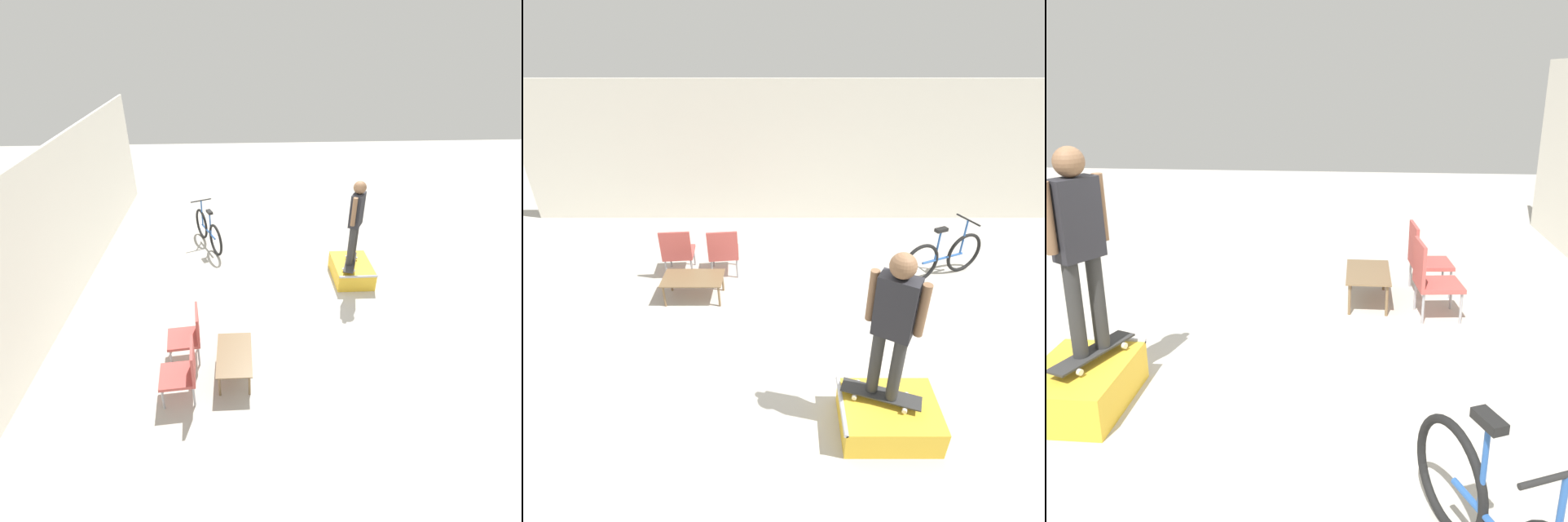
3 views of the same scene
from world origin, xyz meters
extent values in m
plane|color=#B7B2A8|center=(0.00, 0.00, 0.00)|extent=(24.00, 24.00, 0.00)
cube|color=white|center=(0.00, 4.66, 1.50)|extent=(12.00, 0.06, 3.00)
cube|color=gold|center=(0.84, -1.03, 0.19)|extent=(1.06, 0.78, 0.37)
cylinder|color=#B7B7BC|center=(0.31, -1.03, 0.37)|extent=(0.05, 0.78, 0.05)
cube|color=#2D2D2D|center=(0.74, -0.95, 0.46)|extent=(0.88, 0.48, 0.02)
cylinder|color=white|center=(1.04, -0.93, 0.42)|extent=(0.06, 0.05, 0.05)
cylinder|color=white|center=(0.96, -1.15, 0.42)|extent=(0.06, 0.05, 0.05)
cylinder|color=white|center=(0.53, -0.75, 0.42)|extent=(0.06, 0.05, 0.05)
cylinder|color=white|center=(0.45, -0.97, 0.42)|extent=(0.06, 0.05, 0.05)
cylinder|color=#2D2D2D|center=(0.65, -0.90, 0.89)|extent=(0.13, 0.13, 0.85)
cylinder|color=#2D2D2D|center=(0.84, -1.01, 0.89)|extent=(0.13, 0.13, 0.85)
cube|color=#232328|center=(0.74, -0.95, 1.65)|extent=(0.43, 0.36, 0.67)
cylinder|color=brown|center=(0.53, -0.83, 1.70)|extent=(0.09, 0.09, 0.57)
cylinder|color=brown|center=(0.95, -1.07, 1.70)|extent=(0.09, 0.09, 0.57)
sphere|color=brown|center=(0.74, -0.95, 2.11)|extent=(0.25, 0.25, 0.25)
cube|color=brown|center=(-1.80, 1.47, 0.39)|extent=(0.98, 0.54, 0.02)
cylinder|color=brown|center=(-2.24, 1.25, 0.19)|extent=(0.04, 0.04, 0.38)
cylinder|color=brown|center=(-1.36, 1.25, 0.19)|extent=(0.04, 0.04, 0.38)
cylinder|color=brown|center=(-2.24, 1.69, 0.19)|extent=(0.04, 0.04, 0.38)
cylinder|color=brown|center=(-1.36, 1.69, 0.19)|extent=(0.04, 0.04, 0.38)
cylinder|color=#99999E|center=(-2.00, 2.53, 0.19)|extent=(0.03, 0.03, 0.38)
cylinder|color=#99999E|center=(-2.44, 2.49, 0.19)|extent=(0.03, 0.03, 0.38)
cylinder|color=#99999E|center=(-1.96, 2.09, 0.19)|extent=(0.03, 0.03, 0.38)
cylinder|color=#99999E|center=(-2.40, 2.05, 0.19)|extent=(0.03, 0.03, 0.38)
cube|color=#B74C47|center=(-2.20, 2.29, 0.40)|extent=(0.56, 0.56, 0.05)
cube|color=#B74C47|center=(-2.18, 2.05, 0.68)|extent=(0.52, 0.09, 0.50)
cylinder|color=#99999E|center=(-1.20, 2.53, 0.19)|extent=(0.03, 0.03, 0.38)
cylinder|color=#99999E|center=(-1.64, 2.48, 0.19)|extent=(0.03, 0.03, 0.38)
cylinder|color=#99999E|center=(-1.15, 2.10, 0.19)|extent=(0.03, 0.03, 0.38)
cylinder|color=#99999E|center=(-1.59, 2.05, 0.19)|extent=(0.03, 0.03, 0.38)
cube|color=#B74C47|center=(-1.40, 2.29, 0.40)|extent=(0.57, 0.57, 0.05)
cube|color=#B74C47|center=(-1.37, 2.05, 0.68)|extent=(0.52, 0.10, 0.50)
torus|color=black|center=(2.92, 2.33, 0.38)|extent=(0.72, 0.36, 0.76)
torus|color=black|center=(2.02, 1.93, 0.38)|extent=(0.72, 0.36, 0.76)
cylinder|color=#2856A3|center=(2.47, 2.13, 0.38)|extent=(0.83, 0.40, 0.04)
cylinder|color=#2856A3|center=(2.31, 2.06, 0.66)|extent=(0.04, 0.04, 0.56)
cube|color=black|center=(2.31, 2.06, 0.97)|extent=(0.24, 0.18, 0.06)
cylinder|color=#2856A3|center=(2.83, 2.29, 0.71)|extent=(0.04, 0.04, 0.67)
cylinder|color=black|center=(2.83, 2.29, 1.05)|extent=(0.24, 0.49, 0.03)
camera|label=1|loc=(-6.46, 1.29, 4.88)|focal=28.00mm
camera|label=2|loc=(-0.32, -4.03, 4.00)|focal=28.00mm
camera|label=3|loc=(5.12, 1.31, 2.77)|focal=40.00mm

